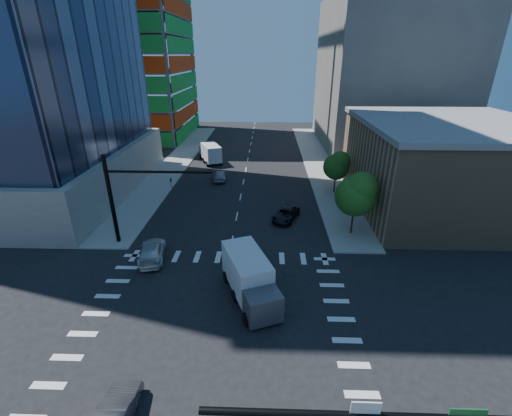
{
  "coord_description": "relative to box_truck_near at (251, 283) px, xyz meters",
  "views": [
    {
      "loc": [
        3.46,
        -18.41,
        17.47
      ],
      "look_at": [
        2.6,
        8.0,
        5.59
      ],
      "focal_mm": 24.0,
      "sensor_mm": 36.0,
      "label": 1
    }
  ],
  "objects": [
    {
      "name": "tree_north",
      "position": [
        10.53,
        22.89,
        2.45
      ],
      "size": [
        3.54,
        3.52,
        5.78
      ],
      "color": "#382316",
      "rests_on": "sidewalk_ne"
    },
    {
      "name": "sidewalk_nw",
      "position": [
        -14.89,
        36.98,
        -1.46
      ],
      "size": [
        5.0,
        60.0,
        0.15
      ],
      "primitive_type": "cube",
      "color": "#98968F",
      "rests_on": "ground"
    },
    {
      "name": "tree_south",
      "position": [
        10.23,
        10.89,
        3.15
      ],
      "size": [
        4.16,
        4.16,
        6.82
      ],
      "color": "#382316",
      "rests_on": "sidewalk_ne"
    },
    {
      "name": "bg_building_ne",
      "position": [
        24.61,
        51.98,
        12.47
      ],
      "size": [
        24.0,
        30.0,
        28.0
      ],
      "primitive_type": "cube",
      "color": "#635F59",
      "rests_on": "ground"
    },
    {
      "name": "commercial_building",
      "position": [
        22.61,
        18.98,
        3.78
      ],
      "size": [
        20.5,
        22.5,
        10.6
      ],
      "color": "#917554",
      "rests_on": "ground"
    },
    {
      "name": "construction_building",
      "position": [
        -29.81,
        58.91,
        23.08
      ],
      "size": [
        25.16,
        34.5,
        70.6
      ],
      "color": "slate",
      "rests_on": "ground"
    },
    {
      "name": "box_truck_far",
      "position": [
        -9.01,
        37.32,
        -0.09
      ],
      "size": [
        4.92,
        6.79,
        3.27
      ],
      "rotation": [
        0.0,
        0.0,
        3.55
      ],
      "color": "black",
      "rests_on": "ground"
    },
    {
      "name": "car_sb_mid",
      "position": [
        -6.0,
        27.64,
        -0.76
      ],
      "size": [
        2.12,
        4.67,
        1.55
      ],
      "primitive_type": "imported",
      "rotation": [
        0.0,
        0.0,
        3.21
      ],
      "color": "gray",
      "rests_on": "ground"
    },
    {
      "name": "car_sb_near",
      "position": [
        -9.49,
        5.63,
        -0.76
      ],
      "size": [
        3.14,
        5.63,
        1.54
      ],
      "primitive_type": "imported",
      "rotation": [
        0.0,
        0.0,
        3.33
      ],
      "color": "silver",
      "rests_on": "ground"
    },
    {
      "name": "signal_mast_nw",
      "position": [
        -12.39,
        8.48,
        3.96
      ],
      "size": [
        10.2,
        0.4,
        9.0
      ],
      "color": "black",
      "rests_on": "sidewalk_nw"
    },
    {
      "name": "car_nb_far",
      "position": [
        3.34,
        14.32,
        -0.87
      ],
      "size": [
        3.78,
        5.23,
        1.32
      ],
      "primitive_type": "imported",
      "rotation": [
        0.0,
        0.0,
        -0.37
      ],
      "color": "black",
      "rests_on": "ground"
    },
    {
      "name": "road_markings",
      "position": [
        -2.39,
        -3.02,
        -1.53
      ],
      "size": [
        20.0,
        20.0,
        0.01
      ],
      "primitive_type": "cube",
      "color": "silver",
      "rests_on": "ground"
    },
    {
      "name": "box_truck_near",
      "position": [
        0.0,
        0.0,
        0.0
      ],
      "size": [
        5.05,
        7.18,
        3.47
      ],
      "rotation": [
        0.0,
        0.0,
        0.38
      ],
      "color": "black",
      "rests_on": "ground"
    },
    {
      "name": "sidewalk_ne",
      "position": [
        10.11,
        36.98,
        -1.46
      ],
      "size": [
        5.0,
        60.0,
        0.15
      ],
      "primitive_type": "cube",
      "color": "#98968F",
      "rests_on": "ground"
    },
    {
      "name": "ground",
      "position": [
        -2.39,
        -3.02,
        -1.53
      ],
      "size": [
        160.0,
        160.0,
        0.0
      ],
      "primitive_type": "plane",
      "color": "black",
      "rests_on": "ground"
    }
  ]
}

